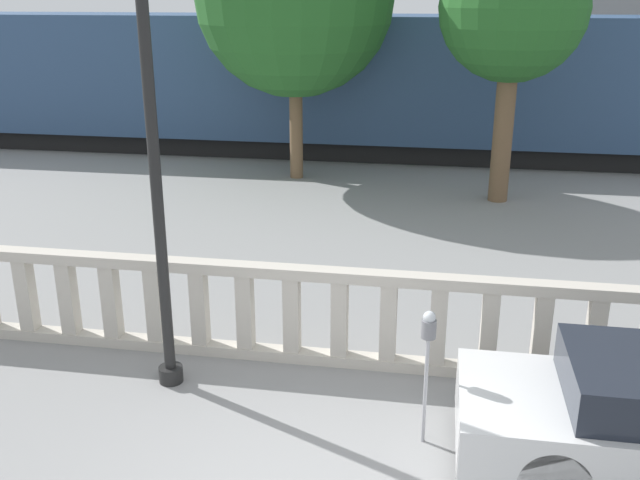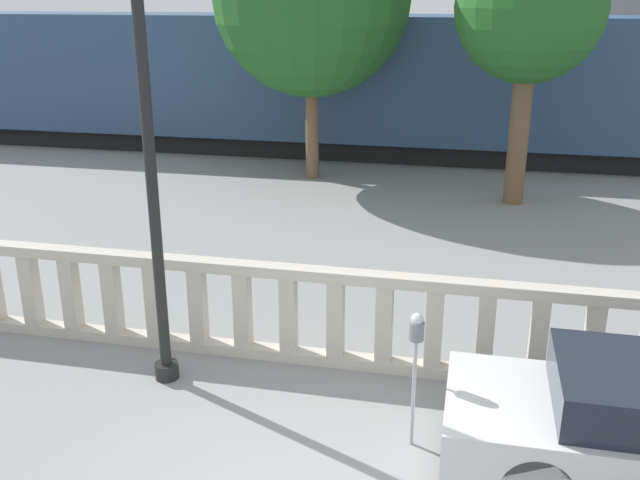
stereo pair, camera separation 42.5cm
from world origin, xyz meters
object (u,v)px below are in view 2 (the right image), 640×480
parking_meter (416,343)px  tree_left (530,10)px  train_near (287,81)px  lamppost (143,75)px

parking_meter → tree_left: (1.35, 9.60, 2.96)m
parking_meter → train_near: (-5.06, 13.95, 0.84)m
parking_meter → tree_left: bearing=82.0°
train_near → tree_left: (6.41, -4.35, 2.12)m
parking_meter → tree_left: size_ratio=0.26×
lamppost → parking_meter: bearing=-13.1°
parking_meter → train_near: train_near is taller
tree_left → lamppost: bearing=-116.5°
lamppost → parking_meter: (3.08, -0.72, -2.47)m
lamppost → tree_left: (4.43, 8.88, 0.48)m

